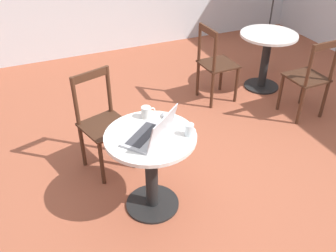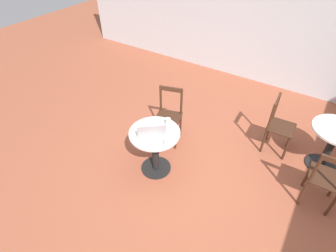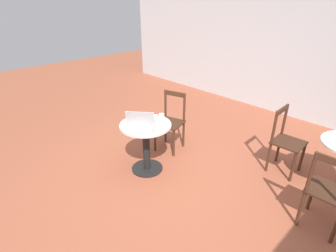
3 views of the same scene
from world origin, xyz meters
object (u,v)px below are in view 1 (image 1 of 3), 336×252
Objects in this scene: cafe_table_near at (151,158)px; chair_near_back at (103,124)px; mouse at (166,116)px; cafe_table_mid at (267,51)px; laptop at (151,134)px; chair_mid_left at (215,65)px; drinking_glass at (189,130)px; mug at (146,112)px; chair_mid_front at (309,79)px.

chair_near_back reaches higher than cafe_table_near.
chair_near_back reaches higher than mouse.
laptop is at bearing -145.01° from cafe_table_mid.
chair_mid_left reaches higher than mouse.
drinking_glass is at bearing -59.20° from chair_near_back.
chair_near_back is at bearing -162.14° from cafe_table_mid.
mouse is (0.20, 0.22, -0.03)m from laptop.
laptop is 0.29m from mug.
cafe_table_mid is at bearing 34.20° from cafe_table_near.
chair_mid_front is 1.03m from chair_mid_left.
mouse is (0.19, 0.17, 0.23)m from cafe_table_near.
mug is 1.21× the size of drinking_glass.
cafe_table_near is 7.58× the size of drinking_glass.
cafe_table_mid is 6.24× the size of mug.
chair_mid_left is 8.04× the size of mug.
chair_near_back is 1.00× the size of chair_mid_front.
chair_mid_front is at bearing 18.37° from laptop.
mug is at bearing -149.84° from cafe_table_mid.
mug is at bearing -58.50° from chair_near_back.
chair_mid_left is at bearing 46.59° from mouse.
laptop is (-0.01, -0.05, 0.26)m from cafe_table_near.
mug reaches higher than cafe_table_near.
laptop reaches higher than mug.
cafe_table_mid is 0.78× the size of chair_near_back.
chair_near_back is 1.00× the size of chair_mid_left.
cafe_table_near is 0.34m from mouse.
chair_mid_left reaches higher than cafe_table_near.
chair_near_back is 9.05× the size of mouse.
chair_near_back is 1.65m from chair_mid_left.
laptop is at bearing 167.17° from drinking_glass.
chair_near_back is at bearing 120.80° from drinking_glass.
chair_mid_left is 9.77× the size of drinking_glass.
chair_mid_left is 1.81m from drinking_glass.
cafe_table_near is 6.24× the size of mug.
chair_mid_left is at bearing 136.41° from chair_mid_front.
mouse is at bearing 47.33° from laptop.
chair_mid_front reaches higher than mug.
cafe_table_near is at bearing -145.80° from cafe_table_mid.
chair_mid_left is at bearing 45.94° from cafe_table_near.
chair_mid_left is 1.93m from laptop.
drinking_glass is (-1.76, -1.48, 0.26)m from cafe_table_mid.
cafe_table_near is at bearing -134.06° from chair_mid_left.
chair_mid_front reaches higher than cafe_table_near.
drinking_glass is (0.46, -0.77, 0.30)m from chair_near_back.
cafe_table_near is 2.44m from cafe_table_mid.
cafe_table_near is 0.27m from laptop.
drinking_glass is at bearing -139.94° from cafe_table_mid.
cafe_table_mid is (2.02, 1.37, 0.00)m from cafe_table_near.
mouse is (0.39, -0.49, 0.27)m from chair_near_back.
mouse reaches higher than cafe_table_mid.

